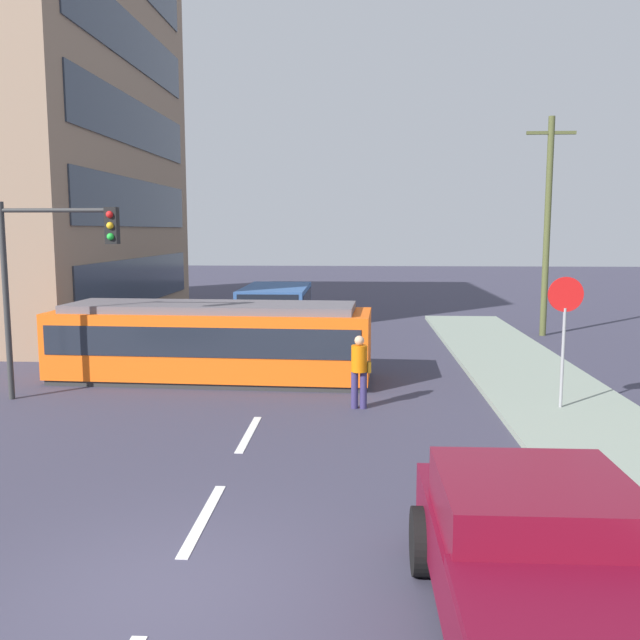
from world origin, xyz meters
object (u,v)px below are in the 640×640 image
(city_bus, at_px, (276,306))
(stop_sign, at_px, (565,315))
(streetcar_tram, at_px, (212,340))
(traffic_light_mast, at_px, (52,262))
(pickup_truck_parked, at_px, (546,574))
(utility_pole_mid, at_px, (547,223))
(pedestrian_crossing, at_px, (360,367))

(city_bus, bearing_deg, stop_sign, -57.03)
(streetcar_tram, bearing_deg, stop_sign, -19.47)
(city_bus, height_order, traffic_light_mast, traffic_light_mast)
(pickup_truck_parked, bearing_deg, utility_pole_mid, 75.24)
(traffic_light_mast, relative_size, utility_pole_mid, 0.57)
(utility_pole_mid, bearing_deg, traffic_light_mast, -142.79)
(pedestrian_crossing, bearing_deg, utility_pole_mid, 57.78)
(city_bus, xyz_separation_m, utility_pole_mid, (10.37, -0.62, 3.25))
(stop_sign, bearing_deg, city_bus, 122.97)
(streetcar_tram, height_order, city_bus, streetcar_tram)
(traffic_light_mast, bearing_deg, pedestrian_crossing, -3.06)
(city_bus, bearing_deg, pickup_truck_parked, -76.22)
(pickup_truck_parked, xyz_separation_m, traffic_light_mast, (-8.92, 9.29, 2.49))
(pedestrian_crossing, xyz_separation_m, traffic_light_mast, (-7.17, 0.38, 2.35))
(city_bus, relative_size, pedestrian_crossing, 3.16)
(city_bus, distance_m, stop_sign, 14.31)
(pickup_truck_parked, bearing_deg, city_bus, 103.78)
(pickup_truck_parked, relative_size, stop_sign, 1.74)
(city_bus, height_order, stop_sign, stop_sign)
(pickup_truck_parked, distance_m, stop_sign, 9.25)
(pedestrian_crossing, distance_m, traffic_light_mast, 7.55)
(streetcar_tram, xyz_separation_m, stop_sign, (8.41, -2.97, 1.12))
(traffic_light_mast, distance_m, utility_pole_mid, 17.87)
(traffic_light_mast, bearing_deg, city_bus, 71.40)
(city_bus, xyz_separation_m, pedestrian_crossing, (3.33, -11.80, -0.08))
(stop_sign, bearing_deg, pickup_truck_parked, -107.08)
(city_bus, height_order, pickup_truck_parked, city_bus)
(pedestrian_crossing, height_order, pickup_truck_parked, pedestrian_crossing)
(city_bus, height_order, utility_pole_mid, utility_pole_mid)
(streetcar_tram, height_order, pedestrian_crossing, streetcar_tram)
(pedestrian_crossing, relative_size, traffic_light_mast, 0.36)
(pedestrian_crossing, bearing_deg, stop_sign, -2.23)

